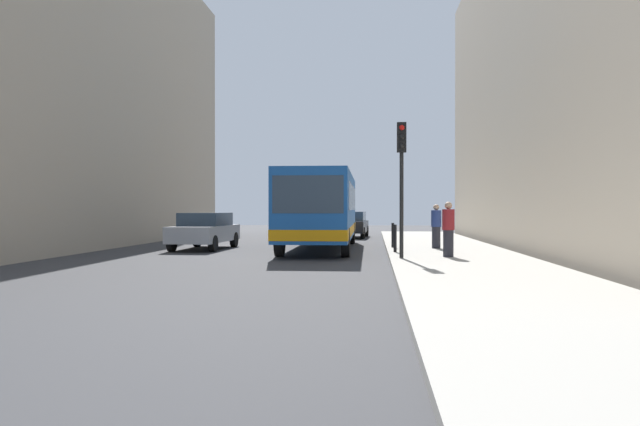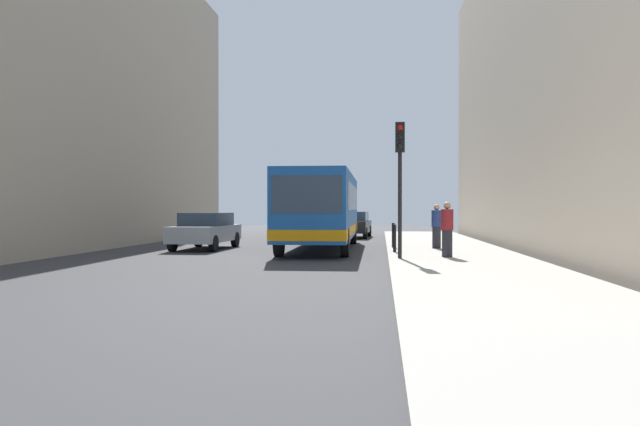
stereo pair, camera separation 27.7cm
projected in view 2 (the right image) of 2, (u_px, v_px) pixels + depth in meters
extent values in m
plane|color=#38383A|center=(292.00, 257.00, 20.54)|extent=(80.00, 80.00, 0.00)
cube|color=#ADA89E|center=(455.00, 256.00, 20.00)|extent=(4.40, 40.00, 0.15)
cube|color=#B2A38C|center=(36.00, 73.00, 25.63)|extent=(7.00, 32.00, 14.71)
cube|color=#B2A38C|center=(604.00, 64.00, 23.31)|extent=(7.00, 32.00, 14.38)
cube|color=#19519E|center=(322.00, 206.00, 24.61)|extent=(2.60, 11.02, 2.50)
cube|color=orange|center=(322.00, 230.00, 24.62)|extent=(2.62, 11.04, 0.36)
cube|color=#2D3D4C|center=(306.00, 194.00, 19.15)|extent=(2.26, 0.08, 1.20)
cube|color=#2D3D4C|center=(323.00, 198.00, 25.11)|extent=(2.60, 9.42, 1.00)
cylinder|color=black|center=(345.00, 242.00, 20.63)|extent=(0.29, 1.00, 1.00)
cylinder|color=black|center=(279.00, 242.00, 20.84)|extent=(0.29, 1.00, 1.00)
cylinder|color=black|center=(353.00, 233.00, 28.40)|extent=(0.29, 1.00, 1.00)
cylinder|color=black|center=(305.00, 233.00, 28.61)|extent=(0.29, 1.00, 1.00)
cube|color=#A5A8AD|center=(205.00, 233.00, 24.75)|extent=(1.96, 4.46, 0.64)
cube|color=#2D3D4C|center=(207.00, 219.00, 24.90)|extent=(1.69, 2.52, 0.52)
cylinder|color=black|center=(213.00, 244.00, 23.16)|extent=(0.24, 0.65, 0.64)
cylinder|color=black|center=(172.00, 243.00, 23.38)|extent=(0.24, 0.65, 0.64)
cylinder|color=black|center=(235.00, 240.00, 26.13)|extent=(0.24, 0.65, 0.64)
cylinder|color=black|center=(198.00, 239.00, 26.36)|extent=(0.24, 0.65, 0.64)
cube|color=black|center=(353.00, 226.00, 34.56)|extent=(2.03, 4.49, 0.64)
cube|color=#2D3D4C|center=(353.00, 216.00, 34.70)|extent=(1.73, 2.55, 0.52)
cylinder|color=black|center=(365.00, 233.00, 32.95)|extent=(0.25, 0.65, 0.64)
cylinder|color=black|center=(335.00, 233.00, 33.20)|extent=(0.25, 0.65, 0.64)
cylinder|color=black|center=(369.00, 231.00, 35.92)|extent=(0.25, 0.65, 0.64)
cylinder|color=black|center=(342.00, 231.00, 36.17)|extent=(0.25, 0.65, 0.64)
cylinder|color=black|center=(400.00, 205.00, 18.33)|extent=(0.12, 0.12, 3.20)
cube|color=black|center=(400.00, 137.00, 18.31)|extent=(0.28, 0.24, 0.90)
sphere|color=red|center=(400.00, 127.00, 18.18)|extent=(0.16, 0.16, 0.16)
sphere|color=black|center=(400.00, 137.00, 18.18)|extent=(0.16, 0.16, 0.16)
sphere|color=black|center=(400.00, 146.00, 18.19)|extent=(0.16, 0.16, 0.16)
cylinder|color=black|center=(395.00, 238.00, 20.96)|extent=(0.11, 0.11, 0.95)
cylinder|color=black|center=(393.00, 235.00, 23.44)|extent=(0.11, 0.11, 0.95)
cylinder|color=#26262D|center=(447.00, 244.00, 18.82)|extent=(0.32, 0.32, 0.84)
cylinder|color=maroon|center=(447.00, 220.00, 18.81)|extent=(0.38, 0.38, 0.64)
sphere|color=tan|center=(447.00, 206.00, 18.81)|extent=(0.23, 0.23, 0.23)
cylinder|color=#26262D|center=(437.00, 238.00, 22.92)|extent=(0.32, 0.32, 0.81)
cylinder|color=navy|center=(437.00, 219.00, 22.91)|extent=(0.38, 0.38, 0.63)
sphere|color=tan|center=(437.00, 207.00, 22.91)|extent=(0.22, 0.22, 0.22)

